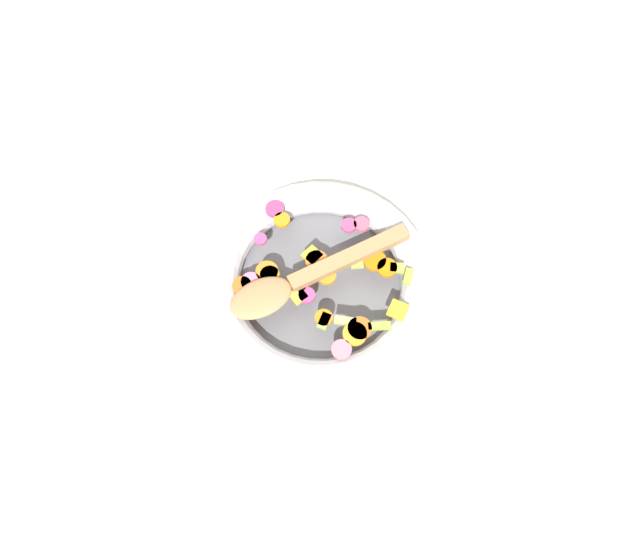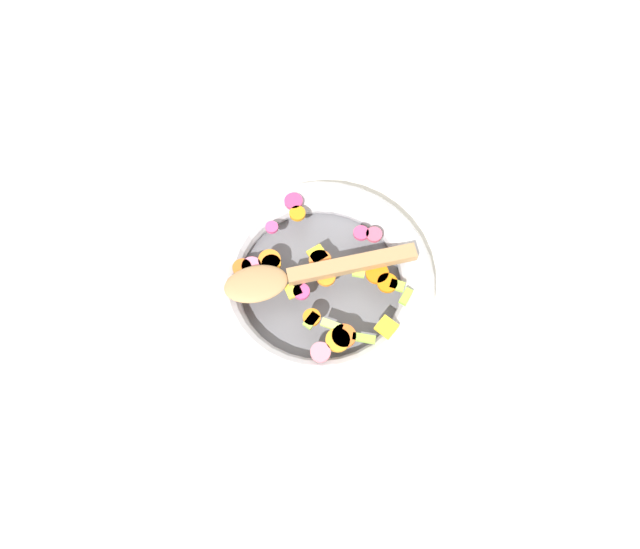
# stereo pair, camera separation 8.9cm
# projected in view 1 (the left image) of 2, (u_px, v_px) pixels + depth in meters

# --- Properties ---
(ground_plane) EXTENTS (4.00, 4.00, 0.00)m
(ground_plane) POSITION_uv_depth(u_px,v_px,m) (320.00, 288.00, 0.93)
(ground_plane) COLOR silver
(skillet) EXTENTS (0.34, 0.34, 0.05)m
(skillet) POSITION_uv_depth(u_px,v_px,m) (320.00, 282.00, 0.91)
(skillet) COLOR slate
(skillet) RESTS_ON ground_plane
(chopped_vegetables) EXTENTS (0.23, 0.25, 0.01)m
(chopped_vegetables) POSITION_uv_depth(u_px,v_px,m) (321.00, 281.00, 0.88)
(chopped_vegetables) COLOR orange
(chopped_vegetables) RESTS_ON skillet
(wooden_spoon) EXTENTS (0.22, 0.22, 0.01)m
(wooden_spoon) POSITION_uv_depth(u_px,v_px,m) (301.00, 279.00, 0.87)
(wooden_spoon) COLOR #A87F51
(wooden_spoon) RESTS_ON chopped_vegetables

